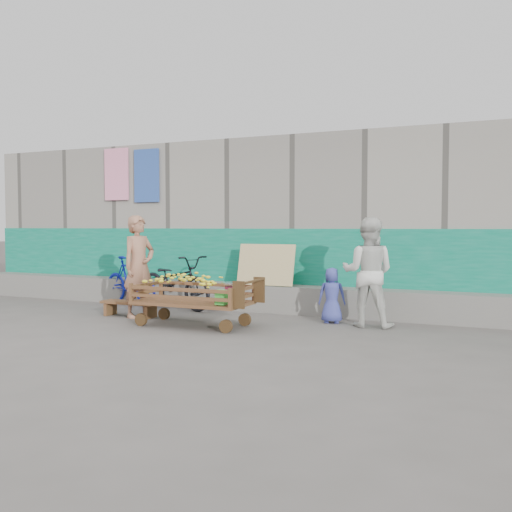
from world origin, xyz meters
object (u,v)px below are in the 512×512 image
at_px(bench, 130,305).
at_px(woman, 368,272).
at_px(bicycle_dark, 175,282).
at_px(bicycle_blue, 130,281).
at_px(vendor_man, 139,266).
at_px(child, 332,295).
at_px(banana_cart, 191,290).

bearing_deg(bench, woman, 9.91).
bearing_deg(bicycle_dark, bench, -171.52).
xyz_separation_m(woman, bicycle_blue, (-4.46, 0.44, -0.34)).
relative_size(vendor_man, child, 1.94).
relative_size(bench, vendor_man, 0.61).
distance_m(bench, vendor_man, 0.65).
xyz_separation_m(vendor_man, child, (2.95, 0.71, -0.39)).
bearing_deg(vendor_man, bench, 112.50).
bearing_deg(child, woman, 157.06).
bearing_deg(bench, banana_cart, -14.39).
distance_m(bench, woman, 3.78).
xyz_separation_m(bench, bicycle_blue, (-0.79, 1.08, 0.27)).
height_order(vendor_man, child, vendor_man).
distance_m(child, bicycle_blue, 3.92).
distance_m(child, bicycle_dark, 2.96).
height_order(vendor_man, bicycle_blue, vendor_man).
bearing_deg(vendor_man, woman, -64.49).
xyz_separation_m(bench, child, (3.11, 0.73, 0.24)).
distance_m(banana_cart, bench, 1.40).
relative_size(banana_cart, child, 2.18).
xyz_separation_m(banana_cart, vendor_man, (-1.16, 0.36, 0.29)).
relative_size(vendor_man, bicycle_dark, 0.90).
distance_m(bicycle_dark, bicycle_blue, 0.96).
height_order(bench, vendor_man, vendor_man).
xyz_separation_m(banana_cart, woman, (2.35, 0.98, 0.26)).
distance_m(bench, bicycle_blue, 1.36).
bearing_deg(vendor_man, bicycle_blue, 57.41).
bearing_deg(bicycle_blue, woman, -77.16).
bearing_deg(woman, bicycle_blue, -9.06).
xyz_separation_m(bench, woman, (3.67, 0.64, 0.60)).
bearing_deg(child, vendor_man, -0.29).
bearing_deg(child, bicycle_blue, -18.92).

